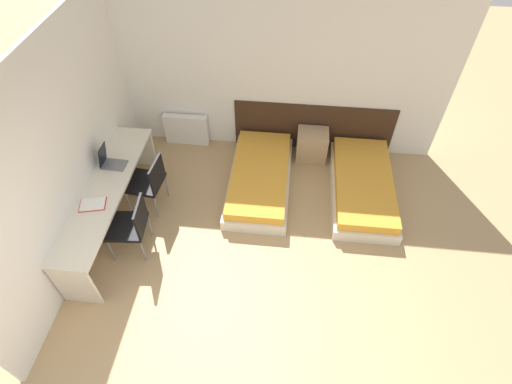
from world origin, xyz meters
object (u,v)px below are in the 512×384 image
laptop (110,161)px  bed_near_door (363,186)px  bed_near_window (260,178)px  chair_near_notebook (131,224)px  nightstand (312,145)px  chair_near_laptop (148,181)px

laptop → bed_near_door: bearing=10.3°
bed_near_window → chair_near_notebook: 2.06m
chair_near_notebook → laptop: 1.00m
laptop → nightstand: bearing=26.6°
nightstand → chair_near_laptop: (-2.31, -1.31, 0.25)m
laptop → chair_near_notebook: bearing=-57.1°
bed_near_window → nightstand: bearing=43.9°
bed_near_window → chair_near_laptop: 1.66m
nightstand → chair_near_notebook: (-2.31, -2.09, 0.25)m
chair_near_notebook → bed_near_door: bearing=18.7°
bed_near_window → chair_near_notebook: size_ratio=2.17×
chair_near_laptop → bed_near_door: bearing=15.6°
nightstand → chair_near_laptop: size_ratio=0.58×
chair_near_notebook → bed_near_window: bearing=36.5°
bed_near_window → chair_near_notebook: bearing=-138.7°
chair_near_laptop → chair_near_notebook: same height
chair_near_notebook → laptop: size_ratio=2.63×
bed_near_window → chair_near_notebook: (-1.53, -1.34, 0.35)m
bed_near_window → nightstand: (0.78, 0.75, 0.10)m
bed_near_window → bed_near_door: size_ratio=1.00×
nightstand → chair_near_laptop: 2.67m
chair_near_laptop → laptop: (-0.49, 0.04, 0.29)m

